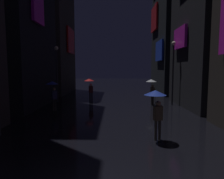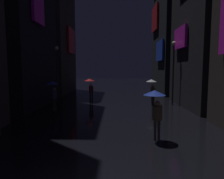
% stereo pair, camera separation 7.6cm
% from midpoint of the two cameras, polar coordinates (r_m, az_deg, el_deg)
% --- Properties ---
extents(building_left_far, '(4.25, 8.00, 18.99)m').
position_cam_midpoint_polar(building_left_far, '(27.12, -16.86, 19.53)').
color(building_left_far, '#33302D').
rests_on(building_left_far, ground).
extents(building_right_far, '(4.25, 7.75, 22.02)m').
position_cam_midpoint_polar(building_right_far, '(27.31, 17.44, 22.73)').
color(building_right_far, black).
rests_on(building_right_far, ground).
extents(pedestrian_midstreet_left_red, '(0.90, 0.90, 2.12)m').
position_cam_midpoint_polar(pedestrian_midstreet_left_red, '(17.96, -6.51, 1.66)').
color(pedestrian_midstreet_left_red, black).
rests_on(pedestrian_midstreet_left_red, ground).
extents(pedestrian_foreground_left_blue, '(0.90, 0.90, 2.12)m').
position_cam_midpoint_polar(pedestrian_foreground_left_blue, '(14.58, -16.71, 0.49)').
color(pedestrian_foreground_left_blue, '#38332D').
rests_on(pedestrian_foreground_left_blue, ground).
extents(pedestrian_midstreet_centre_blue, '(0.90, 0.90, 2.12)m').
position_cam_midpoint_polar(pedestrian_midstreet_centre_blue, '(8.34, 12.24, -3.25)').
color(pedestrian_midstreet_centre_blue, '#38332D').
rests_on(pedestrian_midstreet_centre_blue, ground).
extents(pedestrian_far_right_clear, '(0.90, 0.90, 2.12)m').
position_cam_midpoint_polar(pedestrian_far_right_clear, '(16.96, 11.11, 1.34)').
color(pedestrian_far_right_clear, '#38332D').
rests_on(pedestrian_far_right_clear, ground).
extents(streetlamp_left_far, '(0.36, 0.36, 5.01)m').
position_cam_midpoint_polar(streetlamp_left_far, '(18.69, -15.61, 6.26)').
color(streetlamp_left_far, '#2D2D33').
rests_on(streetlamp_left_far, ground).
extents(streetlamp_right_far, '(0.36, 0.36, 5.22)m').
position_cam_midpoint_polar(streetlamp_right_far, '(17.24, 16.93, 6.67)').
color(streetlamp_right_far, '#2D2D33').
rests_on(streetlamp_right_far, ground).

